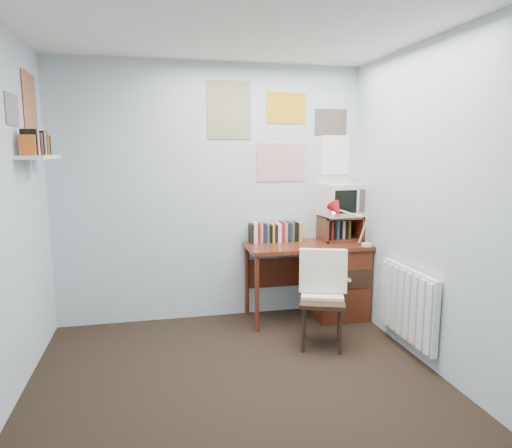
{
  "coord_description": "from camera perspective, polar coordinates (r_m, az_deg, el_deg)",
  "views": [
    {
      "loc": [
        -0.55,
        -2.69,
        1.67
      ],
      "look_at": [
        0.28,
        0.99,
        1.06
      ],
      "focal_mm": 32.0,
      "sensor_mm": 36.0,
      "label": 1
    }
  ],
  "objects": [
    {
      "name": "desk",
      "position": [
        4.69,
        9.49,
        -6.58
      ],
      "size": [
        1.2,
        0.55,
        0.76
      ],
      "color": "#612816",
      "rests_on": "ground"
    },
    {
      "name": "ground",
      "position": [
        3.22,
        -1.01,
        -22.09
      ],
      "size": [
        3.5,
        3.5,
        0.0
      ],
      "primitive_type": "plane",
      "color": "black",
      "rests_on": "ground"
    },
    {
      "name": "desk_lamp",
      "position": [
        4.48,
        13.77,
        -0.34
      ],
      "size": [
        0.3,
        0.27,
        0.38
      ],
      "primitive_type": "cube",
      "rotation": [
        0.0,
        0.0,
        -0.18
      ],
      "color": "red",
      "rests_on": "desk"
    },
    {
      "name": "back_wall",
      "position": [
        4.5,
        -5.56,
        3.81
      ],
      "size": [
        3.0,
        0.02,
        2.5
      ],
      "primitive_type": "cube",
      "color": "#AABAC2",
      "rests_on": "ground"
    },
    {
      "name": "crt_tv",
      "position": [
        4.71,
        10.53,
        3.17
      ],
      "size": [
        0.42,
        0.39,
        0.35
      ],
      "primitive_type": "cube",
      "rotation": [
        0.0,
        0.0,
        0.14
      ],
      "color": "beige",
      "rests_on": "tv_riser"
    },
    {
      "name": "tv_riser",
      "position": [
        4.73,
        10.48,
        -0.51
      ],
      "size": [
        0.4,
        0.3,
        0.25
      ],
      "primitive_type": "cube",
      "color": "#612816",
      "rests_on": "desk"
    },
    {
      "name": "posters_left",
      "position": [
        3.92,
        -27.27,
        13.03
      ],
      "size": [
        0.01,
        0.7,
        0.6
      ],
      "primitive_type": "cube",
      "color": "white",
      "rests_on": "left_wall"
    },
    {
      "name": "posters_back",
      "position": [
        4.61,
        3.17,
        11.43
      ],
      "size": [
        1.2,
        0.01,
        0.9
      ],
      "primitive_type": "cube",
      "color": "white",
      "rests_on": "back_wall"
    },
    {
      "name": "wall_shelf",
      "position": [
        3.89,
        -25.5,
        7.58
      ],
      "size": [
        0.2,
        0.62,
        0.24
      ],
      "primitive_type": "cube",
      "color": "white",
      "rests_on": "left_wall"
    },
    {
      "name": "radiator",
      "position": [
        4.01,
        18.43,
        -9.43
      ],
      "size": [
        0.09,
        0.8,
        0.6
      ],
      "primitive_type": "cube",
      "color": "white",
      "rests_on": "right_wall"
    },
    {
      "name": "book_row",
      "position": [
        4.59,
        2.86,
        -0.84
      ],
      "size": [
        0.6,
        0.14,
        0.22
      ],
      "primitive_type": "cube",
      "color": "#612816",
      "rests_on": "desk"
    },
    {
      "name": "ceiling",
      "position": [
        2.87,
        -1.17,
        26.0
      ],
      "size": [
        3.0,
        3.5,
        0.02
      ],
      "primitive_type": "cube",
      "color": "white",
      "rests_on": "back_wall"
    },
    {
      "name": "right_wall",
      "position": [
        3.41,
        24.46,
        1.29
      ],
      "size": [
        0.02,
        3.5,
        2.5
      ],
      "primitive_type": "cube",
      "color": "#AABAC2",
      "rests_on": "ground"
    },
    {
      "name": "desk_chair",
      "position": [
        3.96,
        8.28,
        -9.57
      ],
      "size": [
        0.52,
        0.51,
        0.8
      ],
      "primitive_type": "cube",
      "rotation": [
        0.0,
        0.0,
        -0.36
      ],
      "color": "black",
      "rests_on": "ground"
    }
  ]
}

